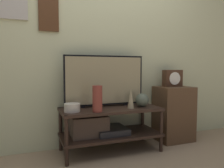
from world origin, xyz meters
TOP-DOWN VIEW (x-y plane):
  - ground_plane at (0.00, 0.00)m, footprint 12.00×12.00m
  - wall_back at (-0.00, 0.59)m, footprint 6.40×0.08m
  - media_console at (-0.09, 0.29)m, footprint 1.14×0.50m
  - television at (-0.03, 0.40)m, footprint 0.96×0.05m
  - vase_slim_bronze at (0.21, 0.18)m, footprint 0.08×0.08m
  - vase_wide_bowl at (-0.45, 0.22)m, footprint 0.17×0.17m
  - vase_round_glass at (0.37, 0.22)m, footprint 0.16×0.16m
  - vase_tall_ceramic at (-0.21, 0.12)m, footprint 0.10×0.10m
  - side_table at (0.92, 0.36)m, footprint 0.46×0.37m
  - mantel_clock at (0.92, 0.40)m, footprint 0.26×0.11m

SIDE VIEW (x-z plane):
  - ground_plane at x=0.00m, z-range 0.00..0.00m
  - media_console at x=-0.09m, z-range 0.06..0.57m
  - side_table at x=0.92m, z-range 0.00..0.72m
  - vase_wide_bowl at x=-0.45m, z-range 0.51..0.59m
  - vase_round_glass at x=0.37m, z-range 0.51..0.66m
  - vase_slim_bronze at x=0.21m, z-range 0.51..0.73m
  - vase_tall_ceramic at x=-0.21m, z-range 0.51..0.78m
  - television at x=-0.03m, z-range 0.51..1.12m
  - mantel_clock at x=0.92m, z-range 0.72..0.94m
  - wall_back at x=0.00m, z-range 0.01..2.71m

